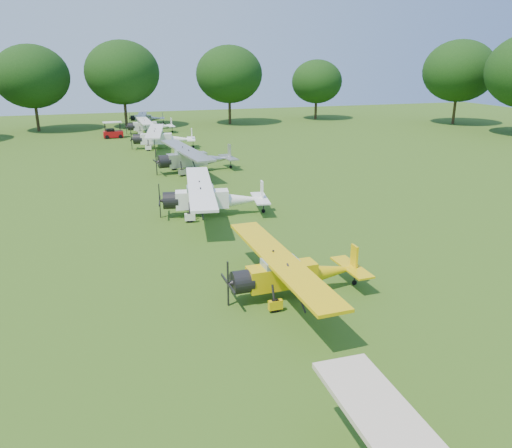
{
  "coord_description": "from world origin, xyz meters",
  "views": [
    {
      "loc": [
        -6.7,
        -23.73,
        10.27
      ],
      "look_at": [
        1.36,
        1.57,
        1.4
      ],
      "focal_mm": 35.0,
      "sensor_mm": 36.0,
      "label": 1
    }
  ],
  "objects_px": {
    "golf_cart": "(113,133)",
    "aircraft_5": "(161,137)",
    "aircraft_2": "(292,271)",
    "aircraft_3": "(210,196)",
    "aircraft_4": "(193,157)",
    "aircraft_6": "(148,125)",
    "aircraft_7": "(146,117)"
  },
  "relations": [
    {
      "from": "golf_cart",
      "to": "aircraft_5",
      "type": "bearing_deg",
      "value": -66.32
    },
    {
      "from": "aircraft_2",
      "to": "aircraft_3",
      "type": "relative_size",
      "value": 0.88
    },
    {
      "from": "aircraft_4",
      "to": "aircraft_3",
      "type": "bearing_deg",
      "value": -102.74
    },
    {
      "from": "aircraft_4",
      "to": "aircraft_5",
      "type": "height_order",
      "value": "aircraft_4"
    },
    {
      "from": "aircraft_6",
      "to": "golf_cart",
      "type": "relative_size",
      "value": 4.16
    },
    {
      "from": "aircraft_4",
      "to": "aircraft_6",
      "type": "distance_m",
      "value": 26.94
    },
    {
      "from": "aircraft_2",
      "to": "aircraft_5",
      "type": "relative_size",
      "value": 0.87
    },
    {
      "from": "aircraft_7",
      "to": "aircraft_6",
      "type": "bearing_deg",
      "value": -86.41
    },
    {
      "from": "aircraft_4",
      "to": "aircraft_6",
      "type": "height_order",
      "value": "aircraft_4"
    },
    {
      "from": "aircraft_5",
      "to": "aircraft_2",
      "type": "bearing_deg",
      "value": -79.66
    },
    {
      "from": "aircraft_4",
      "to": "golf_cart",
      "type": "height_order",
      "value": "aircraft_4"
    },
    {
      "from": "aircraft_6",
      "to": "aircraft_7",
      "type": "relative_size",
      "value": 1.18
    },
    {
      "from": "aircraft_4",
      "to": "golf_cart",
      "type": "bearing_deg",
      "value": 98.17
    },
    {
      "from": "aircraft_6",
      "to": "aircraft_3",
      "type": "bearing_deg",
      "value": -91.04
    },
    {
      "from": "aircraft_2",
      "to": "aircraft_5",
      "type": "distance_m",
      "value": 40.69
    },
    {
      "from": "aircraft_4",
      "to": "aircraft_6",
      "type": "relative_size",
      "value": 1.14
    },
    {
      "from": "aircraft_3",
      "to": "aircraft_6",
      "type": "height_order",
      "value": "aircraft_3"
    },
    {
      "from": "aircraft_5",
      "to": "aircraft_7",
      "type": "bearing_deg",
      "value": 97.93
    },
    {
      "from": "aircraft_6",
      "to": "aircraft_5",
      "type": "bearing_deg",
      "value": -90.42
    },
    {
      "from": "aircraft_3",
      "to": "aircraft_2",
      "type": "bearing_deg",
      "value": -77.43
    },
    {
      "from": "aircraft_2",
      "to": "aircraft_3",
      "type": "height_order",
      "value": "aircraft_3"
    },
    {
      "from": "aircraft_2",
      "to": "aircraft_6",
      "type": "height_order",
      "value": "aircraft_6"
    },
    {
      "from": "aircraft_6",
      "to": "aircraft_7",
      "type": "xyz_separation_m",
      "value": [
        0.79,
        11.81,
        -0.2
      ]
    },
    {
      "from": "aircraft_2",
      "to": "aircraft_7",
      "type": "distance_m",
      "value": 65.69
    },
    {
      "from": "aircraft_3",
      "to": "aircraft_4",
      "type": "distance_m",
      "value": 14.04
    },
    {
      "from": "aircraft_2",
      "to": "aircraft_4",
      "type": "bearing_deg",
      "value": 86.79
    },
    {
      "from": "aircraft_3",
      "to": "aircraft_5",
      "type": "relative_size",
      "value": 0.98
    },
    {
      "from": "aircraft_3",
      "to": "aircraft_4",
      "type": "height_order",
      "value": "aircraft_4"
    },
    {
      "from": "aircraft_5",
      "to": "golf_cart",
      "type": "height_order",
      "value": "aircraft_5"
    },
    {
      "from": "aircraft_2",
      "to": "aircraft_4",
      "type": "xyz_separation_m",
      "value": [
        0.66,
        26.96,
        0.2
      ]
    },
    {
      "from": "aircraft_2",
      "to": "aircraft_4",
      "type": "height_order",
      "value": "aircraft_4"
    },
    {
      "from": "aircraft_3",
      "to": "aircraft_6",
      "type": "bearing_deg",
      "value": 98.64
    }
  ]
}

